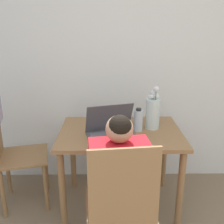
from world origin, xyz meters
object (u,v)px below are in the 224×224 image
object	(u,v)px
chair_spare	(6,138)
water_bottle	(138,120)
flower_vase	(153,112)
person_seated	(118,173)
laptop	(111,128)
chair_occupied	(120,208)

from	to	relation	value
chair_spare	water_bottle	distance (m)	1.10
chair_spare	flower_vase	size ratio (longest dim) A/B	2.66
person_seated	chair_spare	bearing A→B (deg)	-38.56
chair_spare	laptop	world-z (taller)	laptop
laptop	chair_spare	bearing A→B (deg)	155.68
person_seated	flower_vase	xyz separation A→B (m)	(0.30, 0.59, 0.20)
person_seated	water_bottle	xyz separation A→B (m)	(0.18, 0.54, 0.15)
laptop	flower_vase	size ratio (longest dim) A/B	1.18
flower_vase	chair_spare	bearing A→B (deg)	-179.29
laptop	flower_vase	world-z (taller)	flower_vase
person_seated	water_bottle	bearing A→B (deg)	-114.55
chair_occupied	water_bottle	size ratio (longest dim) A/B	4.99
chair_spare	person_seated	bearing A→B (deg)	-135.55
laptop	water_bottle	size ratio (longest dim) A/B	2.24
laptop	flower_vase	distance (m)	0.38
chair_spare	water_bottle	size ratio (longest dim) A/B	5.04
flower_vase	water_bottle	bearing A→B (deg)	-155.74
laptop	person_seated	bearing A→B (deg)	-100.95
chair_occupied	chair_spare	world-z (taller)	chair_spare
laptop	water_bottle	distance (m)	0.24
chair_occupied	laptop	world-z (taller)	laptop
water_bottle	chair_spare	bearing A→B (deg)	177.90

